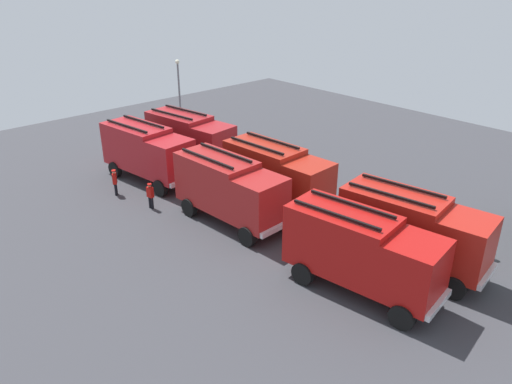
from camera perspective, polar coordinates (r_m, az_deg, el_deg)
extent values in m
plane|color=#38383D|center=(29.87, 0.00, -2.44)|extent=(54.96, 54.96, 0.00)
cube|color=#A71B20|center=(32.69, -9.74, 3.69)|extent=(2.49, 2.75, 2.60)
cube|color=#8C9EAD|center=(31.83, -8.55, 3.79)|extent=(0.34, 2.12, 1.46)
cube|color=#A71B20|center=(35.27, -13.47, 5.19)|extent=(5.07, 3.07, 2.90)
cube|color=black|center=(35.18, -12.82, 7.90)|extent=(4.30, 0.65, 0.12)
cube|color=black|center=(34.42, -14.64, 7.34)|extent=(4.30, 0.65, 0.12)
cube|color=silver|center=(32.27, -8.21, 1.30)|extent=(0.49, 2.38, 0.28)
cylinder|color=black|center=(33.84, -7.79, 1.73)|extent=(1.13, 0.48, 1.10)
cylinder|color=black|center=(32.44, -10.92, 0.46)|extent=(1.13, 0.48, 1.10)
cylinder|color=black|center=(37.42, -12.86, 3.60)|extent=(1.13, 0.48, 1.10)
cylinder|color=black|center=(36.16, -15.86, 2.52)|extent=(1.13, 0.48, 1.10)
cube|color=maroon|center=(26.45, 0.52, -1.13)|extent=(2.32, 2.61, 2.60)
cube|color=#8C9EAD|center=(25.67, 2.20, -1.22)|extent=(0.19, 2.13, 1.46)
cube|color=maroon|center=(28.71, -4.50, 1.28)|extent=(4.92, 2.74, 2.90)
cube|color=black|center=(28.55, -3.56, 4.56)|extent=(4.32, 0.34, 0.12)
cube|color=black|center=(27.72, -5.67, 3.86)|extent=(4.32, 0.34, 0.12)
cube|color=silver|center=(26.25, 2.39, -4.20)|extent=(0.32, 2.38, 0.28)
cylinder|color=black|center=(27.81, 2.53, -3.37)|extent=(1.12, 0.40, 1.10)
cylinder|color=black|center=(26.30, -1.01, -5.12)|extent=(1.12, 0.40, 1.10)
cylinder|color=black|center=(30.95, -4.19, -0.36)|extent=(1.12, 0.40, 1.10)
cylinder|color=black|center=(29.60, -7.67, -1.76)|extent=(1.12, 0.40, 1.10)
cube|color=#AB1210|center=(21.78, 17.72, -8.58)|extent=(2.52, 2.78, 2.60)
cube|color=#8C9EAD|center=(21.35, 20.42, -8.75)|extent=(0.37, 2.12, 1.46)
cube|color=#AB1210|center=(22.92, 9.75, -5.45)|extent=(5.09, 3.13, 2.90)
cube|color=black|center=(22.73, 10.92, -1.34)|extent=(4.30, 0.71, 0.12)
cube|color=black|center=(21.65, 9.12, -2.57)|extent=(4.30, 0.71, 0.12)
cube|color=silver|center=(22.12, 20.23, -12.04)|extent=(0.52, 2.38, 0.28)
cylinder|color=black|center=(23.53, 18.86, -10.59)|extent=(1.14, 0.50, 1.10)
cylinder|color=black|center=(21.67, 16.39, -13.60)|extent=(1.14, 0.50, 1.10)
cylinder|color=black|center=(25.19, 8.53, -6.88)|extent=(1.14, 0.50, 1.10)
cylinder|color=black|center=(23.47, 5.39, -9.29)|extent=(1.14, 0.50, 1.10)
cube|color=maroon|center=(35.08, -4.84, 5.43)|extent=(2.53, 2.78, 2.60)
cube|color=#8C9EAD|center=(34.29, -3.59, 5.56)|extent=(0.37, 2.12, 1.46)
cube|color=maroon|center=(37.45, -8.73, 6.73)|extent=(5.10, 3.14, 2.90)
cube|color=black|center=(37.45, -8.10, 9.28)|extent=(4.29, 0.72, 0.12)
cube|color=black|center=(36.57, -9.69, 8.80)|extent=(4.29, 0.72, 0.12)
cube|color=silver|center=(34.70, -3.34, 3.23)|extent=(0.53, 2.38, 0.28)
cylinder|color=black|center=(36.30, -3.21, 3.55)|extent=(1.14, 0.50, 1.10)
cylinder|color=black|center=(34.71, -5.89, 2.43)|extent=(1.14, 0.50, 1.10)
cylinder|color=black|center=(39.60, -8.46, 5.14)|extent=(1.14, 0.50, 1.10)
cylinder|color=black|center=(38.14, -11.11, 4.18)|extent=(1.14, 0.50, 1.10)
cube|color=#A42215|center=(28.56, 6.04, 0.76)|extent=(2.33, 2.62, 2.60)
cube|color=#8C9EAD|center=(27.86, 7.74, 0.73)|extent=(0.19, 2.13, 1.46)
cube|color=#A42215|center=(30.61, 0.94, 2.88)|extent=(4.93, 2.76, 2.90)
cube|color=black|center=(30.54, 1.86, 5.96)|extent=(4.32, 0.35, 0.12)
cube|color=black|center=(29.59, 0.04, 5.35)|extent=(4.32, 0.35, 0.12)
cube|color=silver|center=(28.40, 7.82, -2.06)|extent=(0.33, 2.38, 0.28)
cylinder|color=black|center=(29.98, 7.64, -1.40)|extent=(1.12, 0.41, 1.10)
cylinder|color=black|center=(28.27, 4.68, -2.93)|extent=(1.12, 0.41, 1.10)
cylinder|color=black|center=(32.83, 0.85, 1.23)|extent=(1.12, 0.41, 1.10)
cylinder|color=black|center=(31.28, -2.19, -0.03)|extent=(1.12, 0.41, 1.10)
cube|color=#AD1E15|center=(24.38, 22.83, -5.66)|extent=(2.54, 2.79, 2.60)
cube|color=#8C9EAD|center=(24.04, 25.31, -5.72)|extent=(0.39, 2.11, 1.46)
cube|color=#AD1E15|center=(25.25, 15.41, -3.05)|extent=(5.11, 3.17, 2.90)
cube|color=black|center=(25.17, 16.47, 0.70)|extent=(4.29, 0.74, 0.12)
cube|color=black|center=(24.00, 15.14, -0.33)|extent=(4.29, 0.74, 0.12)
cube|color=silver|center=(24.73, 25.03, -8.76)|extent=(0.54, 2.38, 0.28)
cylinder|color=black|center=(26.11, 23.51, -7.65)|extent=(1.14, 0.51, 1.10)
cylinder|color=black|center=(24.12, 21.78, -10.16)|extent=(1.14, 0.51, 1.10)
cylinder|color=black|center=(27.43, 13.82, -4.56)|extent=(1.14, 0.51, 1.10)
cylinder|color=black|center=(25.53, 11.40, -6.65)|extent=(1.14, 0.51, 1.10)
cylinder|color=black|center=(33.25, -15.79, 0.26)|extent=(0.16, 0.16, 0.79)
cylinder|color=black|center=(33.44, -15.76, 0.41)|extent=(0.16, 0.16, 0.79)
cube|color=#B7140F|center=(33.06, -15.92, 1.50)|extent=(0.48, 0.43, 0.69)
sphere|color=tan|center=(32.89, -16.01, 2.23)|extent=(0.22, 0.22, 0.22)
cylinder|color=#B7140F|center=(32.86, -16.03, 2.37)|extent=(0.28, 0.28, 0.07)
cylinder|color=black|center=(28.06, 24.49, -5.83)|extent=(0.16, 0.16, 0.84)
cylinder|color=black|center=(28.13, 24.11, -5.68)|extent=(0.16, 0.16, 0.84)
cube|color=gold|center=(27.74, 24.58, -4.35)|extent=(0.42, 0.25, 0.73)
sphere|color=brown|center=(27.52, 24.75, -3.47)|extent=(0.24, 0.24, 0.24)
cylinder|color=gold|center=(27.48, 24.79, -3.29)|extent=(0.30, 0.30, 0.07)
cylinder|color=black|center=(29.02, 19.00, -3.90)|extent=(0.16, 0.16, 0.78)
cylinder|color=black|center=(28.96, 19.38, -4.02)|extent=(0.16, 0.16, 0.78)
cube|color=#B7140F|center=(28.67, 19.39, -2.68)|extent=(0.45, 0.29, 0.68)
sphere|color=beige|center=(28.47, 19.52, -1.88)|extent=(0.22, 0.22, 0.22)
cylinder|color=#B7140F|center=(28.44, 19.54, -1.72)|extent=(0.28, 0.28, 0.07)
cylinder|color=black|center=(30.92, -11.81, -1.24)|extent=(0.16, 0.16, 0.75)
cylinder|color=black|center=(31.06, -12.07, -1.14)|extent=(0.16, 0.16, 0.75)
cube|color=#B7140F|center=(30.70, -12.06, -0.01)|extent=(0.46, 0.31, 0.65)
sphere|color=#9E704C|center=(30.52, -12.13, 0.72)|extent=(0.21, 0.21, 0.21)
cylinder|color=#B7140F|center=(30.49, -12.14, 0.87)|extent=(0.26, 0.26, 0.06)
cone|color=#F2600C|center=(35.73, 1.29, 2.82)|extent=(0.44, 0.44, 0.62)
cylinder|color=slate|center=(43.80, -8.74, 10.42)|extent=(0.16, 0.16, 6.06)
sphere|color=#F2EFCC|center=(43.14, -9.01, 14.55)|extent=(0.36, 0.36, 0.36)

